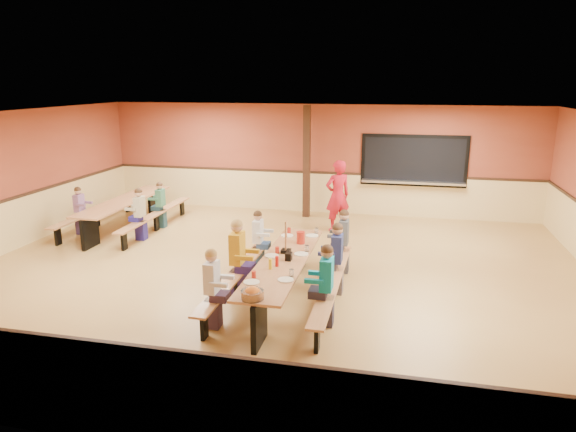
# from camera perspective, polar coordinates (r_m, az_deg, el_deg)

# --- Properties ---
(ground) EXTENTS (12.00, 12.00, 0.00)m
(ground) POSITION_cam_1_polar(r_m,az_deg,el_deg) (9.97, -1.48, -6.47)
(ground) COLOR olive
(ground) RESTS_ON ground
(room_envelope) EXTENTS (12.04, 10.04, 3.02)m
(room_envelope) POSITION_cam_1_polar(r_m,az_deg,el_deg) (9.74, -1.50, -2.68)
(room_envelope) COLOR brown
(room_envelope) RESTS_ON ground
(kitchen_pass_through) EXTENTS (2.78, 0.28, 1.38)m
(kitchen_pass_through) POSITION_cam_1_polar(r_m,az_deg,el_deg) (14.14, 13.80, 5.75)
(kitchen_pass_through) COLOR black
(kitchen_pass_through) RESTS_ON ground
(structural_post) EXTENTS (0.18, 0.18, 3.00)m
(structural_post) POSITION_cam_1_polar(r_m,az_deg,el_deg) (13.80, 2.09, 6.00)
(structural_post) COLOR black
(structural_post) RESTS_ON ground
(cafeteria_table_main) EXTENTS (1.91, 3.70, 0.74)m
(cafeteria_table_main) POSITION_cam_1_polar(r_m,az_deg,el_deg) (8.65, -0.47, -6.15)
(cafeteria_table_main) COLOR #A26840
(cafeteria_table_main) RESTS_ON ground
(cafeteria_table_second) EXTENTS (1.91, 3.70, 0.74)m
(cafeteria_table_second) POSITION_cam_1_polar(r_m,az_deg,el_deg) (13.45, -17.64, 0.83)
(cafeteria_table_second) COLOR #A26840
(cafeteria_table_second) RESTS_ON ground
(seated_child_white_left) EXTENTS (0.38, 0.31, 1.23)m
(seated_child_white_left) POSITION_cam_1_polar(r_m,az_deg,el_deg) (7.80, -8.41, -8.04)
(seated_child_white_left) COLOR silver
(seated_child_white_left) RESTS_ON ground
(seated_adult_yellow) EXTENTS (0.43, 0.36, 1.34)m
(seated_adult_yellow) POSITION_cam_1_polar(r_m,az_deg,el_deg) (8.85, -5.64, -4.72)
(seated_adult_yellow) COLOR gold
(seated_adult_yellow) RESTS_ON ground
(seated_child_grey_left) EXTENTS (0.35, 0.29, 1.17)m
(seated_child_grey_left) POSITION_cam_1_polar(r_m,az_deg,el_deg) (10.05, -3.35, -2.77)
(seated_child_grey_left) COLOR silver
(seated_child_grey_left) RESTS_ON ground
(seated_child_teal_right) EXTENTS (0.40, 0.32, 1.26)m
(seated_child_teal_right) POSITION_cam_1_polar(r_m,az_deg,el_deg) (7.80, 4.28, -7.77)
(seated_child_teal_right) COLOR #0F88A4
(seated_child_teal_right) RESTS_ON ground
(seated_child_navy_right) EXTENTS (0.39, 0.32, 1.25)m
(seated_child_navy_right) POSITION_cam_1_polar(r_m,az_deg,el_deg) (8.95, 5.44, -4.79)
(seated_child_navy_right) COLOR navy
(seated_child_navy_right) RESTS_ON ground
(seated_child_char_right) EXTENTS (0.38, 0.31, 1.23)m
(seated_child_char_right) POSITION_cam_1_polar(r_m,az_deg,el_deg) (9.93, 6.19, -2.86)
(seated_child_char_right) COLOR #414449
(seated_child_char_right) RESTS_ON ground
(seated_child_purple_sec) EXTENTS (0.34, 0.28, 1.15)m
(seated_child_purple_sec) POSITION_cam_1_polar(r_m,az_deg,el_deg) (13.34, -22.13, 0.52)
(seated_child_purple_sec) COLOR slate
(seated_child_purple_sec) RESTS_ON ground
(seated_child_green_sec) EXTENTS (0.34, 0.28, 1.15)m
(seated_child_green_sec) POSITION_cam_1_polar(r_m,az_deg,el_deg) (13.30, -13.95, 1.17)
(seated_child_green_sec) COLOR #367257
(seated_child_green_sec) RESTS_ON ground
(seated_child_tan_sec) EXTENTS (0.37, 0.30, 1.21)m
(seated_child_tan_sec) POSITION_cam_1_polar(r_m,az_deg,el_deg) (12.38, -16.11, 0.15)
(seated_child_tan_sec) COLOR #A9A386
(seated_child_tan_sec) RESTS_ON ground
(standing_woman) EXTENTS (0.77, 0.71, 1.77)m
(standing_woman) POSITION_cam_1_polar(r_m,az_deg,el_deg) (12.62, 5.54, 2.25)
(standing_woman) COLOR #B21424
(standing_woman) RESTS_ON ground
(punch_pitcher) EXTENTS (0.16, 0.16, 0.22)m
(punch_pitcher) POSITION_cam_1_polar(r_m,az_deg,el_deg) (9.35, 1.42, -2.42)
(punch_pitcher) COLOR #B52518
(punch_pitcher) RESTS_ON cafeteria_table_main
(chip_bowl) EXTENTS (0.32, 0.32, 0.15)m
(chip_bowl) POSITION_cam_1_polar(r_m,az_deg,el_deg) (7.07, -3.99, -8.60)
(chip_bowl) COLOR orange
(chip_bowl) RESTS_ON cafeteria_table_main
(napkin_dispenser) EXTENTS (0.10, 0.14, 0.13)m
(napkin_dispenser) POSITION_cam_1_polar(r_m,az_deg,el_deg) (8.50, 0.08, -4.52)
(napkin_dispenser) COLOR black
(napkin_dispenser) RESTS_ON cafeteria_table_main
(condiment_mustard) EXTENTS (0.06, 0.06, 0.17)m
(condiment_mustard) POSITION_cam_1_polar(r_m,az_deg,el_deg) (8.11, -1.98, -5.35)
(condiment_mustard) COLOR yellow
(condiment_mustard) RESTS_ON cafeteria_table_main
(condiment_ketchup) EXTENTS (0.06, 0.06, 0.17)m
(condiment_ketchup) POSITION_cam_1_polar(r_m,az_deg,el_deg) (8.23, -1.24, -5.05)
(condiment_ketchup) COLOR #B2140F
(condiment_ketchup) RESTS_ON cafeteria_table_main
(table_paddle) EXTENTS (0.16, 0.16, 0.56)m
(table_paddle) POSITION_cam_1_polar(r_m,az_deg,el_deg) (8.84, -0.23, -3.25)
(table_paddle) COLOR black
(table_paddle) RESTS_ON cafeteria_table_main
(place_settings) EXTENTS (0.65, 3.30, 0.11)m
(place_settings) POSITION_cam_1_polar(r_m,az_deg,el_deg) (8.55, -0.47, -4.47)
(place_settings) COLOR beige
(place_settings) RESTS_ON cafeteria_table_main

